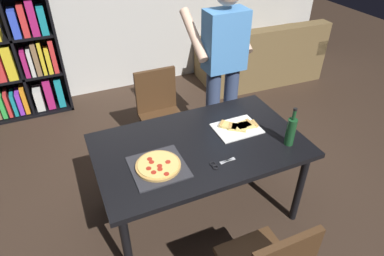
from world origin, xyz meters
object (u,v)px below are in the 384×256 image
at_px(person_serving_pizza, 223,63).
at_px(pepperoni_pizza_on_tray, 158,166).
at_px(couch, 260,60).
at_px(wine_bottle, 291,131).
at_px(kitchen_scissors, 219,164).
at_px(chair_far_side, 160,109).
at_px(dining_table, 200,151).

xyz_separation_m(person_serving_pizza, pepperoni_pizza_on_tray, (-0.96, -0.87, -0.23)).
relative_size(couch, wine_bottle, 5.49).
relative_size(pepperoni_pizza_on_tray, kitchen_scissors, 1.93).
relative_size(chair_far_side, wine_bottle, 2.85).
bearing_deg(person_serving_pizza, couch, 43.33).
bearing_deg(couch, person_serving_pizza, -136.67).
bearing_deg(dining_table, kitchen_scissors, -85.01).
distance_m(chair_far_side, couch, 2.17).
bearing_deg(kitchen_scissors, couch, 50.26).
relative_size(dining_table, couch, 0.91).
relative_size(pepperoni_pizza_on_tray, wine_bottle, 1.19).
distance_m(couch, kitchen_scissors, 2.97).
distance_m(dining_table, pepperoni_pizza_on_tray, 0.41).
bearing_deg(person_serving_pizza, wine_bottle, -87.83).
relative_size(couch, person_serving_pizza, 0.99).
relative_size(person_serving_pizza, pepperoni_pizza_on_tray, 4.66).
height_order(person_serving_pizza, kitchen_scissors, person_serving_pizza).
height_order(couch, pepperoni_pizza_on_tray, couch).
xyz_separation_m(dining_table, pepperoni_pizza_on_tray, (-0.38, -0.13, 0.09)).
bearing_deg(couch, kitchen_scissors, -129.74).
height_order(pepperoni_pizza_on_tray, wine_bottle, wine_bottle).
bearing_deg(pepperoni_pizza_on_tray, wine_bottle, -7.99).
bearing_deg(kitchen_scissors, wine_bottle, -0.05).
xyz_separation_m(couch, pepperoni_pizza_on_tray, (-2.28, -2.12, 0.46)).
relative_size(chair_far_side, couch, 0.52).
distance_m(dining_table, couch, 2.77).
distance_m(wine_bottle, kitchen_scissors, 0.60).
bearing_deg(wine_bottle, chair_far_side, 116.62).
distance_m(dining_table, kitchen_scissors, 0.28).
distance_m(pepperoni_pizza_on_tray, kitchen_scissors, 0.42).
bearing_deg(kitchen_scissors, person_serving_pizza, 61.21).
height_order(wine_bottle, kitchen_scissors, wine_bottle).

